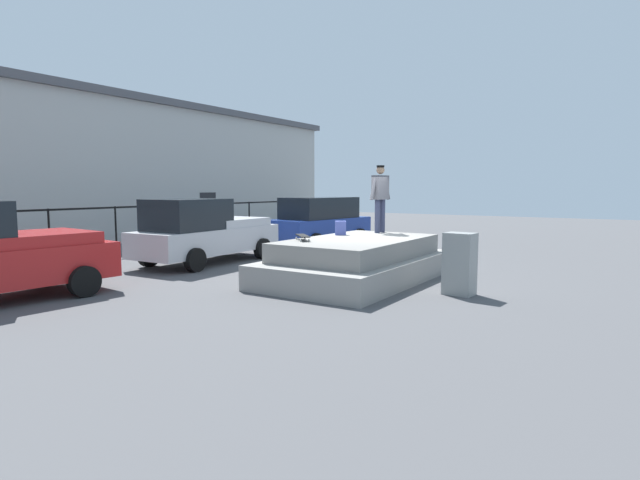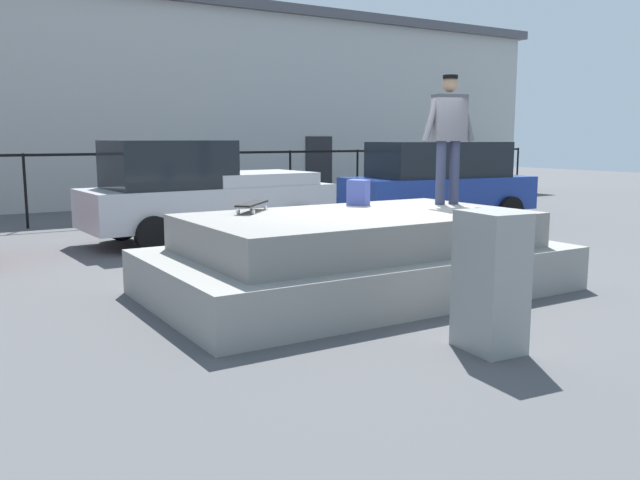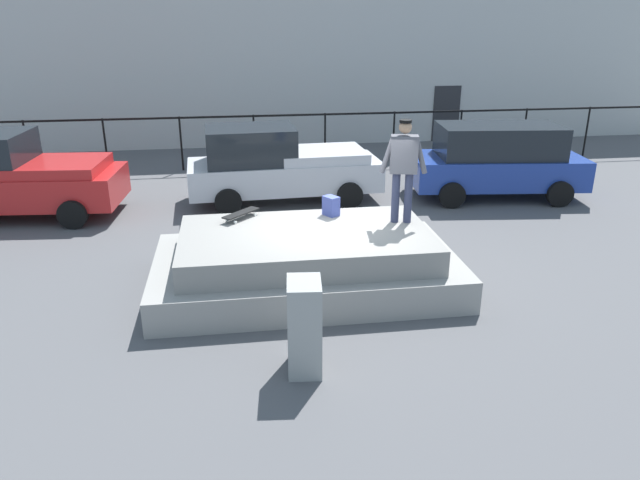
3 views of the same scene
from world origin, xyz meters
name	(u,v)px [view 2 (image 2 of 3)]	position (x,y,z in m)	size (l,w,h in m)	color
ground_plane	(376,280)	(0.00, 0.00, 0.00)	(60.00, 60.00, 0.00)	#4C4C4F
concrete_ledge	(358,256)	(-0.60, -0.41, 0.45)	(5.18, 2.96, 1.00)	gray
skateboarder	(449,130)	(1.14, -0.13, 2.06)	(0.82, 0.34, 1.81)	#2D334C
skateboard	(252,204)	(-1.66, 0.46, 1.10)	(0.70, 0.71, 0.12)	black
backpack	(358,193)	(-0.02, 0.41, 1.18)	(0.28, 0.20, 0.36)	#3F4C99
car_silver_pickup_mid	(202,191)	(-0.66, 4.69, 0.94)	(4.81, 2.16, 1.90)	#B7B7BC
car_blue_hatchback_far	(438,181)	(4.92, 4.28, 0.97)	(4.48, 2.39, 1.86)	navy
utility_box	(490,282)	(-0.94, -3.00, 0.65)	(0.44, 0.60, 1.29)	gray
fence_row	(172,171)	(0.00, 8.27, 1.16)	(24.06, 0.06, 1.62)	black
warehouse_building	(96,104)	(0.00, 15.34, 3.03)	(31.09, 8.27, 6.05)	#B2B2AD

